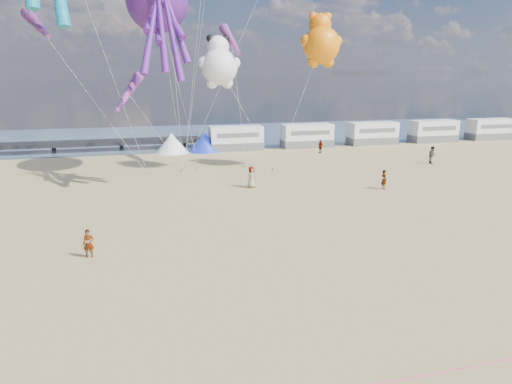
% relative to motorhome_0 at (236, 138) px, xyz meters
% --- Properties ---
extents(ground, '(120.00, 120.00, 0.00)m').
position_rel_motorhome_0_xyz_m(ground, '(-6.00, -40.00, -1.50)').
color(ground, tan).
rests_on(ground, ground).
extents(water, '(120.00, 120.00, 0.00)m').
position_rel_motorhome_0_xyz_m(water, '(-6.00, 15.00, -1.48)').
color(water, '#3C5974').
rests_on(water, ground).
extents(motorhome_0, '(6.60, 2.50, 3.00)m').
position_rel_motorhome_0_xyz_m(motorhome_0, '(0.00, 0.00, 0.00)').
color(motorhome_0, silver).
rests_on(motorhome_0, ground).
extents(motorhome_1, '(6.60, 2.50, 3.00)m').
position_rel_motorhome_0_xyz_m(motorhome_1, '(9.50, 0.00, 0.00)').
color(motorhome_1, silver).
rests_on(motorhome_1, ground).
extents(motorhome_2, '(6.60, 2.50, 3.00)m').
position_rel_motorhome_0_xyz_m(motorhome_2, '(19.00, 0.00, 0.00)').
color(motorhome_2, silver).
rests_on(motorhome_2, ground).
extents(motorhome_3, '(6.60, 2.50, 3.00)m').
position_rel_motorhome_0_xyz_m(motorhome_3, '(28.50, 0.00, 0.00)').
color(motorhome_3, silver).
rests_on(motorhome_3, ground).
extents(motorhome_4, '(6.60, 2.50, 3.00)m').
position_rel_motorhome_0_xyz_m(motorhome_4, '(38.00, 0.00, 0.00)').
color(motorhome_4, silver).
rests_on(motorhome_4, ground).
extents(tent_white, '(4.00, 4.00, 2.40)m').
position_rel_motorhome_0_xyz_m(tent_white, '(-8.00, 0.00, -0.30)').
color(tent_white, white).
rests_on(tent_white, ground).
extents(tent_blue, '(4.00, 4.00, 2.40)m').
position_rel_motorhome_0_xyz_m(tent_blue, '(-4.00, 0.00, -0.30)').
color(tent_blue, '#1933CC').
rests_on(tent_blue, ground).
extents(standing_person, '(0.55, 0.36, 1.52)m').
position_rel_motorhome_0_xyz_m(standing_person, '(-14.89, -31.94, -0.74)').
color(standing_person, tan).
rests_on(standing_person, ground).
extents(beachgoer_0, '(0.78, 0.64, 1.82)m').
position_rel_motorhome_0_xyz_m(beachgoer_0, '(-2.91, -19.42, -0.59)').
color(beachgoer_0, '#7F6659').
rests_on(beachgoer_0, ground).
extents(beachgoer_1, '(0.80, 1.03, 1.87)m').
position_rel_motorhome_0_xyz_m(beachgoer_1, '(18.38, -14.10, -0.57)').
color(beachgoer_1, '#7F6659').
rests_on(beachgoer_1, ground).
extents(beachgoer_3, '(0.96, 1.20, 1.62)m').
position_rel_motorhome_0_xyz_m(beachgoer_3, '(9.39, -4.83, -0.69)').
color(beachgoer_3, '#7F6659').
rests_on(beachgoer_3, ground).
extents(beachgoer_5, '(0.62, 1.56, 1.64)m').
position_rel_motorhome_0_xyz_m(beachgoer_5, '(7.64, -22.77, -0.68)').
color(beachgoer_5, '#7F6659').
rests_on(beachgoer_5, ground).
extents(sandbag_a, '(0.50, 0.35, 0.22)m').
position_rel_motorhome_0_xyz_m(sandbag_a, '(-11.24, -12.89, -1.39)').
color(sandbag_a, gray).
rests_on(sandbag_a, ground).
extents(sandbag_b, '(0.50, 0.35, 0.22)m').
position_rel_motorhome_0_xyz_m(sandbag_b, '(-6.16, -10.70, -1.39)').
color(sandbag_b, gray).
rests_on(sandbag_b, ground).
extents(sandbag_c, '(0.50, 0.35, 0.22)m').
position_rel_motorhome_0_xyz_m(sandbag_c, '(1.10, -13.08, -1.39)').
color(sandbag_c, gray).
rests_on(sandbag_c, ground).
extents(sandbag_d, '(0.50, 0.35, 0.22)m').
position_rel_motorhome_0_xyz_m(sandbag_d, '(-1.22, -10.71, -1.39)').
color(sandbag_d, gray).
rests_on(sandbag_d, ground).
extents(sandbag_e, '(0.50, 0.35, 0.22)m').
position_rel_motorhome_0_xyz_m(sandbag_e, '(-7.79, -11.70, -1.39)').
color(sandbag_e, gray).
rests_on(sandbag_e, ground).
extents(kite_octopus_purple, '(6.39, 11.24, 12.10)m').
position_rel_motorhome_0_xyz_m(kite_octopus_purple, '(-9.55, -11.59, 14.13)').
color(kite_octopus_purple, '#53197F').
extents(kite_panda, '(5.34, 5.21, 5.87)m').
position_rel_motorhome_0_xyz_m(kite_panda, '(-4.09, -11.81, 8.49)').
color(kite_panda, white).
extents(kite_teddy_orange, '(4.97, 4.77, 6.02)m').
position_rel_motorhome_0_xyz_m(kite_teddy_orange, '(5.37, -13.72, 10.47)').
color(kite_teddy_orange, orange).
extents(windsock_left, '(3.52, 6.61, 6.69)m').
position_rel_motorhome_0_xyz_m(windsock_left, '(-19.33, -13.29, 11.76)').
color(windsock_left, red).
extents(windsock_mid, '(1.28, 6.54, 6.51)m').
position_rel_motorhome_0_xyz_m(windsock_mid, '(-2.58, -10.16, 11.01)').
color(windsock_mid, red).
extents(windsock_right, '(2.96, 5.36, 5.45)m').
position_rel_motorhome_0_xyz_m(windsock_right, '(-12.53, -16.54, 6.35)').
color(windsock_right, red).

